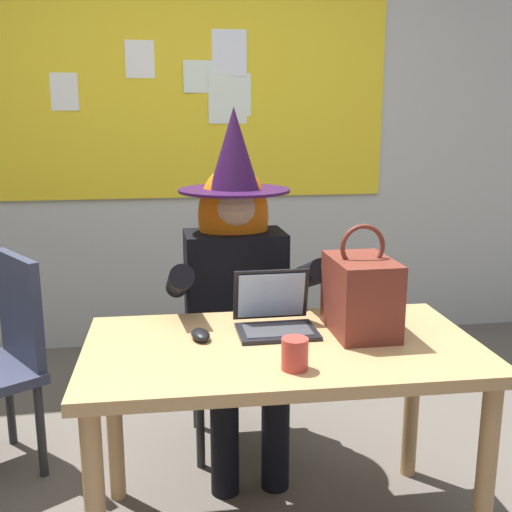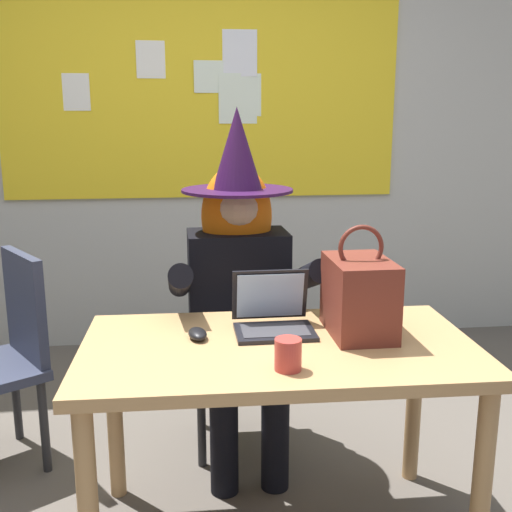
{
  "view_description": "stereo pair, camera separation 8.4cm",
  "coord_description": "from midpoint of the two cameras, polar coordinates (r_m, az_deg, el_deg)",
  "views": [
    {
      "loc": [
        -0.23,
        -1.84,
        1.43
      ],
      "look_at": [
        0.12,
        0.32,
        0.94
      ],
      "focal_mm": 42.69,
      "sensor_mm": 36.0,
      "label": 1
    },
    {
      "loc": [
        -0.15,
        -1.85,
        1.43
      ],
      "look_at": [
        0.12,
        0.32,
        0.94
      ],
      "focal_mm": 42.69,
      "sensor_mm": 36.0,
      "label": 2
    }
  ],
  "objects": [
    {
      "name": "laptop",
      "position": [
        2.12,
        0.64,
        -5.73
      ],
      "size": [
        0.27,
        0.24,
        0.2
      ],
      "rotation": [
        0.0,
        0.0,
        0.0
      ],
      "color": "black",
      "rests_on": "desk_main"
    },
    {
      "name": "desk_main",
      "position": [
        2.05,
        1.28,
        -10.64
      ],
      "size": [
        1.31,
        0.74,
        0.71
      ],
      "rotation": [
        0.0,
        0.0,
        -0.03
      ],
      "color": "tan",
      "rests_on": "ground"
    },
    {
      "name": "coffee_mug",
      "position": [
        1.8,
        2.3,
        -9.16
      ],
      "size": [
        0.08,
        0.08,
        0.09
      ],
      "primitive_type": "cylinder",
      "color": "#B23833",
      "rests_on": "desk_main"
    },
    {
      "name": "handbag",
      "position": [
        2.1,
        8.66,
        -3.59
      ],
      "size": [
        0.2,
        0.3,
        0.38
      ],
      "rotation": [
        0.0,
        0.0,
        0.15
      ],
      "color": "maroon",
      "rests_on": "desk_main"
    },
    {
      "name": "person_costumed",
      "position": [
        2.54,
        -2.74,
        -1.71
      ],
      "size": [
        0.6,
        0.7,
        1.48
      ],
      "rotation": [
        0.0,
        0.0,
        -1.55
      ],
      "color": "black",
      "rests_on": "ground"
    },
    {
      "name": "wall_back_bulletin",
      "position": [
        3.85,
        -6.66,
        13.44
      ],
      "size": [
        5.49,
        2.18,
        2.94
      ],
      "color": "#B2B2AD",
      "rests_on": "ground"
    },
    {
      "name": "chair_at_desk",
      "position": [
        2.74,
        -2.96,
        -7.09
      ],
      "size": [
        0.43,
        0.43,
        0.9
      ],
      "rotation": [
        0.0,
        0.0,
        -1.59
      ],
      "color": "black",
      "rests_on": "ground"
    },
    {
      "name": "computer_mouse",
      "position": [
        2.05,
        -6.41,
        -7.34
      ],
      "size": [
        0.08,
        0.11,
        0.03
      ],
      "primitive_type": "ellipsoid",
      "rotation": [
        0.0,
        0.0,
        0.16
      ],
      "color": "black",
      "rests_on": "desk_main"
    }
  ]
}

